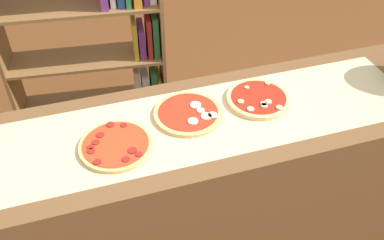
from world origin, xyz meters
The scene contains 6 objects.
counter centered at (0.00, 0.00, 0.45)m, with size 2.50×0.63×0.91m, color brown.
parchment_paper centered at (0.00, 0.00, 0.91)m, with size 2.00×0.46×0.00m, color beige.
pizza_pepperoni_0 centered at (-0.33, -0.05, 0.92)m, with size 0.29×0.29×0.02m.
pizza_mozzarella_1 centered at (0.00, 0.06, 0.92)m, with size 0.30×0.30×0.03m.
pizza_mushroom_2 centered at (0.33, 0.06, 0.92)m, with size 0.28×0.28×0.03m.
bookshelf centered at (-0.22, 0.99, 0.69)m, with size 0.96×0.40×1.38m.
Camera 1 is at (-0.40, -1.27, 2.07)m, focal length 39.31 mm.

